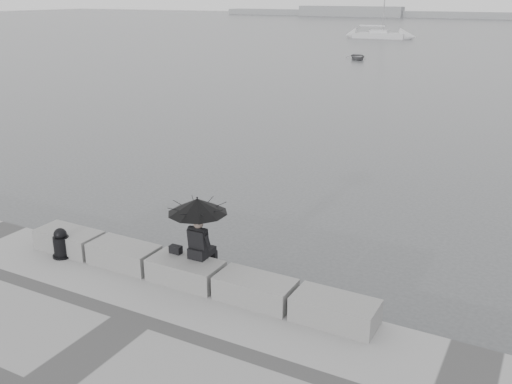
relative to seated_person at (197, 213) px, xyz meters
The scene contains 12 objects.
ground 2.05m from the seated_person, 133.75° to the left, with size 360.00×360.00×0.00m, color #414446.
stone_block_far_left 3.81m from the seated_person, behind, with size 1.60×0.80×0.50m, color gray.
stone_block_left 2.29m from the seated_person, behind, with size 1.60×0.80×0.50m, color gray.
stone_block_centre 1.32m from the seated_person, 124.15° to the right, with size 1.60×0.80×0.50m, color gray.
stone_block_right 2.00m from the seated_person, ahead, with size 1.60×0.80×0.50m, color gray.
stone_block_far_right 3.48m from the seated_person, ahead, with size 1.60×0.80×0.50m, color gray.
seated_person is the anchor object (origin of this frame).
bag 1.10m from the seated_person, behind, with size 0.27×0.15×0.17m, color black.
mooring_bollard 3.71m from the seated_person, 169.68° to the right, with size 0.46×0.46×0.73m.
distant_landmass 154.93m from the seated_person, 93.08° to the left, with size 180.00×8.00×2.80m.
sailboat_left 78.39m from the seated_person, 103.91° to the left, with size 7.64×2.96×12.90m.
dinghy 49.31m from the seated_person, 104.71° to the left, with size 3.07×1.30×0.52m, color gray.
Camera 1 is at (6.52, -9.39, 6.39)m, focal length 40.00 mm.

